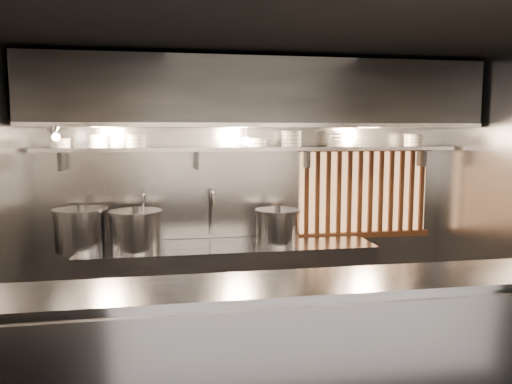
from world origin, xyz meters
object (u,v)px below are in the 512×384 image
object	(u,v)px
stock_pot_left	(81,229)
stock_pot_mid	(136,230)
heat_lamp	(53,131)
pendant_bulb	(246,141)
stock_pot_right	(278,226)

from	to	relation	value
stock_pot_left	stock_pot_mid	distance (m)	0.54
heat_lamp	pendant_bulb	size ratio (longest dim) A/B	1.87
heat_lamp	pendant_bulb	bearing A→B (deg)	11.00
heat_lamp	stock_pot_left	bearing A→B (deg)	65.78
heat_lamp	stock_pot_right	size ratio (longest dim) A/B	0.68
stock_pot_left	pendant_bulb	bearing A→B (deg)	0.72
heat_lamp	stock_pot_mid	xyz separation A→B (m)	(0.68, 0.24, -0.97)
heat_lamp	stock_pot_right	distance (m)	2.35
pendant_bulb	stock_pot_mid	distance (m)	1.42
stock_pot_left	stock_pot_mid	size ratio (longest dim) A/B	0.94
pendant_bulb	stock_pot_left	xyz separation A→B (m)	(-1.65, -0.02, -0.85)
stock_pot_mid	stock_pot_right	size ratio (longest dim) A/B	1.33
heat_lamp	stock_pot_left	size ratio (longest dim) A/B	0.55
heat_lamp	stock_pot_right	bearing A→B (deg)	7.06
stock_pot_right	stock_pot_left	bearing A→B (deg)	178.04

